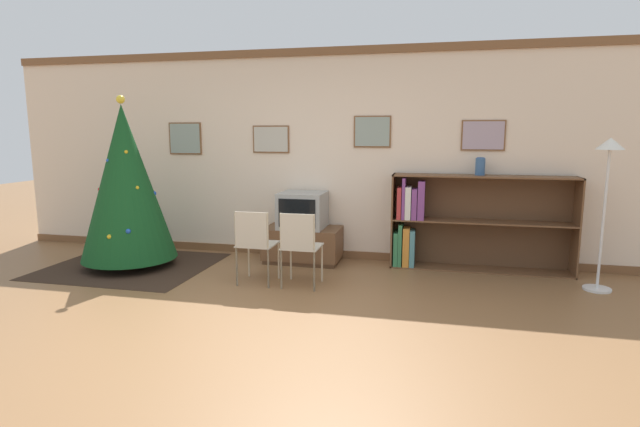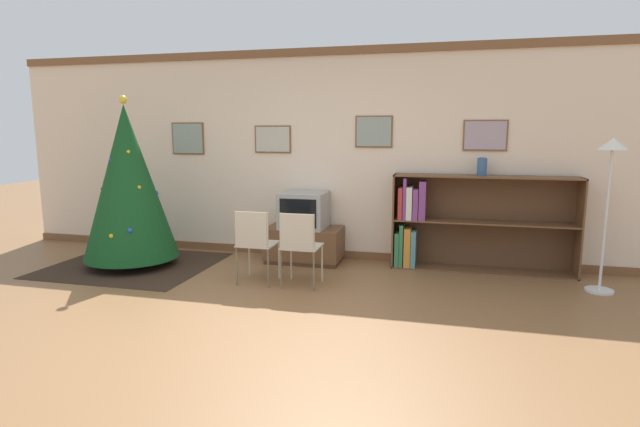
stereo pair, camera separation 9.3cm
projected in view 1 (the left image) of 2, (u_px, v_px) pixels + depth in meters
ground_plane at (253, 331)px, 4.20m from camera, size 24.00×24.00×0.00m
wall_back at (323, 155)px, 6.50m from camera, size 8.97×0.11×2.70m
area_rug at (131, 266)px, 6.21m from camera, size 1.95×1.72×0.01m
christmas_tree at (126, 183)px, 6.04m from camera, size 1.13×1.13×2.07m
tv_console at (303, 244)px, 6.40m from camera, size 0.96×0.55×0.45m
television at (303, 210)px, 6.32m from camera, size 0.56×0.54×0.45m
folding_chair_left at (255, 242)px, 5.40m from camera, size 0.40×0.40×0.82m
folding_chair_right at (300, 245)px, 5.29m from camera, size 0.40×0.40×0.82m
bookshelf at (451, 223)px, 6.05m from camera, size 2.12×0.36×1.15m
vase at (480, 166)px, 5.89m from camera, size 0.11×0.11×0.21m
standing_lamp at (608, 174)px, 5.07m from camera, size 0.28×0.28×1.60m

